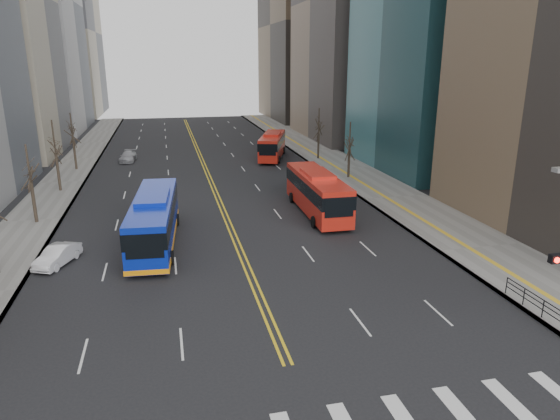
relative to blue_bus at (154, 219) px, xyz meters
name	(u,v)px	position (x,y,z in m)	size (l,w,h in m)	color
sidewalk_right	(345,168)	(23.51, 22.42, -1.95)	(7.00, 130.00, 0.15)	slate
sidewalk_left	(62,182)	(-10.49, 22.42, -1.95)	(5.00, 130.00, 0.15)	slate
centerline	(202,160)	(6.01, 32.42, -2.02)	(0.55, 100.00, 0.01)	gold
pedestrian_railing	(543,306)	(20.31, -16.58, -1.20)	(0.06, 6.06, 1.02)	black
street_trees	(141,154)	(-1.17, 11.97, 2.85)	(35.20, 47.20, 7.60)	black
blue_bus	(154,219)	(0.00, 0.00, 0.00)	(3.86, 13.54, 3.86)	#0B22A5
red_bus_near	(317,190)	(14.25, 4.84, 0.12)	(3.21, 12.33, 3.87)	red
red_bus_far	(272,144)	(15.91, 31.66, -0.01)	(6.17, 11.70, 3.63)	red
car_white	(57,256)	(-6.49, -2.61, -1.37)	(1.39, 3.99, 1.32)	silver
car_dark_mid	(298,182)	(15.03, 14.34, -1.36)	(1.56, 3.88, 1.32)	black
car_silver	(128,157)	(-3.91, 33.81, -1.34)	(1.91, 4.69, 1.36)	#9A9A9F
car_dark_far	(270,140)	(18.20, 44.35, -1.36)	(2.21, 4.79, 1.33)	black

